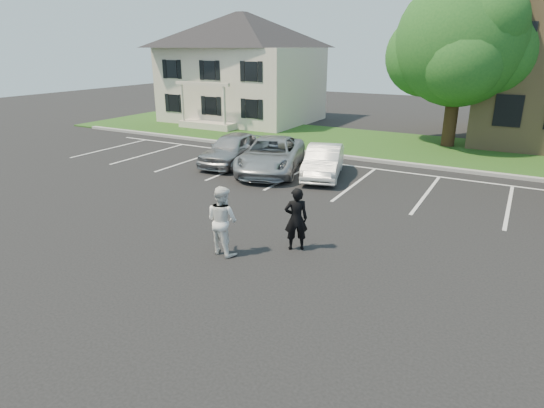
{
  "coord_description": "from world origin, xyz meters",
  "views": [
    {
      "loc": [
        5.61,
        -9.12,
        5.27
      ],
      "look_at": [
        0.0,
        1.0,
        1.25
      ],
      "focal_mm": 30.0,
      "sensor_mm": 36.0,
      "label": 1
    }
  ],
  "objects_px": {
    "man_black_suit": "(296,219)",
    "car_white_sedan": "(323,161)",
    "man_white_shirt": "(222,220)",
    "house": "(242,68)",
    "tree": "(462,45)",
    "car_silver_minivan": "(271,155)",
    "car_silver_west": "(233,149)"
  },
  "relations": [
    {
      "from": "tree",
      "to": "car_silver_minivan",
      "type": "distance_m",
      "value": 12.13
    },
    {
      "from": "man_black_suit",
      "to": "car_silver_west",
      "type": "xyz_separation_m",
      "value": [
        -6.8,
        7.12,
        -0.14
      ]
    },
    {
      "from": "car_silver_minivan",
      "to": "tree",
      "type": "bearing_deg",
      "value": 39.3
    },
    {
      "from": "tree",
      "to": "car_silver_west",
      "type": "height_order",
      "value": "tree"
    },
    {
      "from": "man_black_suit",
      "to": "man_white_shirt",
      "type": "distance_m",
      "value": 1.98
    },
    {
      "from": "house",
      "to": "car_silver_west",
      "type": "relative_size",
      "value": 2.38
    },
    {
      "from": "house",
      "to": "tree",
      "type": "xyz_separation_m",
      "value": [
        15.14,
        -2.51,
        1.52
      ]
    },
    {
      "from": "house",
      "to": "car_white_sedan",
      "type": "xyz_separation_m",
      "value": [
        11.42,
        -11.62,
        -3.17
      ]
    },
    {
      "from": "tree",
      "to": "car_silver_minivan",
      "type": "bearing_deg",
      "value": -122.93
    },
    {
      "from": "tree",
      "to": "car_white_sedan",
      "type": "distance_m",
      "value": 10.9
    },
    {
      "from": "tree",
      "to": "car_silver_minivan",
      "type": "height_order",
      "value": "tree"
    },
    {
      "from": "car_white_sedan",
      "to": "car_silver_minivan",
      "type": "bearing_deg",
      "value": 171.44
    },
    {
      "from": "house",
      "to": "tree",
      "type": "bearing_deg",
      "value": -9.41
    },
    {
      "from": "house",
      "to": "car_silver_minivan",
      "type": "relative_size",
      "value": 1.94
    },
    {
      "from": "car_silver_west",
      "to": "house",
      "type": "bearing_deg",
      "value": 115.06
    },
    {
      "from": "car_silver_minivan",
      "to": "car_white_sedan",
      "type": "distance_m",
      "value": 2.39
    },
    {
      "from": "man_black_suit",
      "to": "car_white_sedan",
      "type": "bearing_deg",
      "value": -106.5
    },
    {
      "from": "man_black_suit",
      "to": "car_white_sedan",
      "type": "distance_m",
      "value": 7.51
    },
    {
      "from": "tree",
      "to": "man_black_suit",
      "type": "height_order",
      "value": "tree"
    },
    {
      "from": "man_white_shirt",
      "to": "car_white_sedan",
      "type": "bearing_deg",
      "value": -75.54
    },
    {
      "from": "tree",
      "to": "car_silver_west",
      "type": "distance_m",
      "value": 13.19
    },
    {
      "from": "house",
      "to": "man_white_shirt",
      "type": "xyz_separation_m",
      "value": [
        12.05,
        -19.97,
        -2.89
      ]
    },
    {
      "from": "man_black_suit",
      "to": "car_silver_minivan",
      "type": "bearing_deg",
      "value": -89.92
    },
    {
      "from": "man_black_suit",
      "to": "man_white_shirt",
      "type": "relative_size",
      "value": 0.94
    },
    {
      "from": "tree",
      "to": "car_white_sedan",
      "type": "relative_size",
      "value": 2.19
    },
    {
      "from": "man_white_shirt",
      "to": "car_silver_west",
      "type": "bearing_deg",
      "value": -47.77
    },
    {
      "from": "car_silver_west",
      "to": "car_silver_minivan",
      "type": "height_order",
      "value": "car_silver_west"
    },
    {
      "from": "car_white_sedan",
      "to": "man_black_suit",
      "type": "bearing_deg",
      "value": -88.73
    },
    {
      "from": "man_black_suit",
      "to": "car_white_sedan",
      "type": "xyz_separation_m",
      "value": [
        -2.22,
        7.17,
        -0.22
      ]
    },
    {
      "from": "tree",
      "to": "man_white_shirt",
      "type": "relative_size",
      "value": 4.7
    },
    {
      "from": "man_black_suit",
      "to": "car_white_sedan",
      "type": "relative_size",
      "value": 0.44
    },
    {
      "from": "man_black_suit",
      "to": "car_silver_minivan",
      "type": "distance_m",
      "value": 8.26
    }
  ]
}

